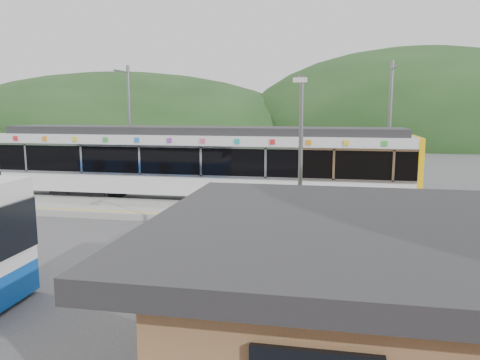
# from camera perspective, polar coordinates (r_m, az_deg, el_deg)

# --- Properties ---
(ground) EXTENTS (120.00, 120.00, 0.00)m
(ground) POSITION_cam_1_polar(r_m,az_deg,el_deg) (17.29, -3.17, -6.92)
(ground) COLOR #4C4C4F
(ground) RESTS_ON ground
(hills) EXTENTS (146.00, 149.00, 26.00)m
(hills) POSITION_cam_1_polar(r_m,az_deg,el_deg) (22.03, 16.20, -3.82)
(hills) COLOR #1E3D19
(hills) RESTS_ON ground
(platform) EXTENTS (26.00, 3.20, 0.30)m
(platform) POSITION_cam_1_polar(r_m,az_deg,el_deg) (20.37, -0.91, -4.05)
(platform) COLOR #9E9E99
(platform) RESTS_ON ground
(yellow_line) EXTENTS (26.00, 0.10, 0.01)m
(yellow_line) POSITION_cam_1_polar(r_m,az_deg,el_deg) (19.09, -1.71, -4.45)
(yellow_line) COLOR yellow
(yellow_line) RESTS_ON platform
(train) EXTENTS (20.44, 3.01, 3.74)m
(train) POSITION_cam_1_polar(r_m,az_deg,el_deg) (23.16, -4.93, 2.29)
(train) COLOR black
(train) RESTS_ON ground
(catenary_mast_west) EXTENTS (0.18, 1.80, 7.00)m
(catenary_mast_west) POSITION_cam_1_polar(r_m,az_deg,el_deg) (27.08, -13.31, 6.40)
(catenary_mast_west) COLOR slate
(catenary_mast_west) RESTS_ON ground
(catenary_mast_east) EXTENTS (0.18, 1.80, 7.00)m
(catenary_mast_east) POSITION_cam_1_polar(r_m,az_deg,el_deg) (24.88, 17.76, 6.02)
(catenary_mast_east) COLOR slate
(catenary_mast_east) RESTS_ON ground
(station_shelter) EXTENTS (9.20, 6.20, 3.00)m
(station_shelter) POSITION_cam_1_polar(r_m,az_deg,el_deg) (8.02, 24.67, -15.04)
(station_shelter) COLOR olive
(station_shelter) RESTS_ON ground
(lamp_post) EXTENTS (0.35, 0.98, 5.53)m
(lamp_post) POSITION_cam_1_polar(r_m,az_deg,el_deg) (12.77, 7.36, 2.58)
(lamp_post) COLOR slate
(lamp_post) RESTS_ON ground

